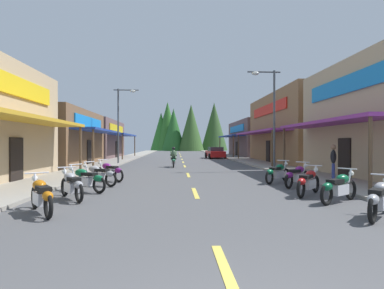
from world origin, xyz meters
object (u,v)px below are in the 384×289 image
at_px(pedestrian_by_shop, 333,160).
at_px(parked_car_curbside, 215,153).
at_px(streetlamp_left, 122,116).
at_px(motorcycle_parked_right_1, 339,187).
at_px(motorcycle_parked_left_2, 85,179).
at_px(motorcycle_parked_left_0, 41,195).
at_px(motorcycle_parked_left_3, 98,174).
at_px(motorcycle_parked_left_4, 109,171).
at_px(motorcycle_parked_right_4, 278,172).
at_px(motorcycle_parked_right_3, 297,175).
at_px(motorcycle_parked_right_0, 379,198).
at_px(streetlamp_right, 269,106).
at_px(motorcycle_parked_left_1, 72,185).
at_px(motorcycle_parked_right_2, 308,181).
at_px(rider_cruising_lead, 174,159).

distance_m(pedestrian_by_shop, parked_car_curbside, 23.41).
xyz_separation_m(streetlamp_left, motorcycle_parked_right_1, (9.73, -17.60, -3.79)).
bearing_deg(motorcycle_parked_left_2, motorcycle_parked_left_0, 120.97).
height_order(motorcycle_parked_left_3, motorcycle_parked_left_4, same).
bearing_deg(motorcycle_parked_left_2, pedestrian_by_shop, -136.40).
bearing_deg(pedestrian_by_shop, motorcycle_parked_right_4, -152.39).
height_order(motorcycle_parked_right_3, motorcycle_parked_right_4, same).
height_order(motorcycle_parked_right_4, motorcycle_parked_left_3, same).
bearing_deg(motorcycle_parked_right_0, motorcycle_parked_right_3, 44.37).
height_order(streetlamp_left, motorcycle_parked_left_3, streetlamp_left).
height_order(streetlamp_right, motorcycle_parked_left_0, streetlamp_right).
distance_m(streetlamp_left, motorcycle_parked_right_1, 20.46).
distance_m(motorcycle_parked_left_2, motorcycle_parked_left_3, 1.65).
relative_size(motorcycle_parked_right_3, motorcycle_parked_right_4, 1.00).
distance_m(motorcycle_parked_left_2, pedestrian_by_shop, 10.95).
relative_size(motorcycle_parked_right_3, motorcycle_parked_left_1, 0.92).
xyz_separation_m(motorcycle_parked_right_0, motorcycle_parked_left_0, (-8.44, 0.90, 0.00)).
xyz_separation_m(motorcycle_parked_right_0, motorcycle_parked_right_2, (-0.31, 3.24, 0.00)).
height_order(motorcycle_parked_right_3, motorcycle_parked_left_2, same).
xyz_separation_m(streetlamp_left, motorcycle_parked_left_4, (1.49, -11.83, -3.79)).
bearing_deg(motorcycle_parked_right_2, motorcycle_parked_left_2, 124.64).
xyz_separation_m(motorcycle_parked_right_0, parked_car_curbside, (-0.11, 29.83, 0.20)).
distance_m(streetlamp_left, motorcycle_parked_left_4, 12.51).
relative_size(streetlamp_right, motorcycle_parked_right_1, 3.62).
relative_size(motorcycle_parked_left_0, motorcycle_parked_left_4, 1.08).
distance_m(motorcycle_parked_right_0, pedestrian_by_shop, 6.99).
xyz_separation_m(motorcycle_parked_left_0, rider_cruising_lead, (3.30, 15.31, 0.17)).
bearing_deg(rider_cruising_lead, motorcycle_parked_right_3, -154.21).
bearing_deg(motorcycle_parked_left_1, motorcycle_parked_right_3, -109.72).
xyz_separation_m(motorcycle_parked_right_4, motorcycle_parked_left_1, (-8.07, -3.68, 0.00)).
relative_size(motorcycle_parked_right_2, motorcycle_parked_left_1, 0.91).
distance_m(streetlamp_left, motorcycle_parked_right_4, 16.46).
xyz_separation_m(motorcycle_parked_left_1, motorcycle_parked_left_3, (0.04, 3.18, 0.00)).
height_order(streetlamp_left, rider_cruising_lead, streetlamp_left).
xyz_separation_m(motorcycle_parked_right_1, motorcycle_parked_left_2, (-8.41, 2.48, 0.00)).
xyz_separation_m(motorcycle_parked_right_2, rider_cruising_lead, (-4.83, 12.97, 0.17)).
distance_m(streetlamp_left, streetlamp_right, 13.00).
height_order(motorcycle_parked_right_4, motorcycle_parked_left_0, same).
distance_m(motorcycle_parked_right_2, motorcycle_parked_left_1, 8.04).
xyz_separation_m(motorcycle_parked_left_4, pedestrian_by_shop, (10.54, -1.15, 0.55)).
bearing_deg(motorcycle_parked_right_2, motorcycle_parked_right_1, -121.53).
relative_size(motorcycle_parked_right_2, motorcycle_parked_left_0, 0.91).
bearing_deg(parked_car_curbside, streetlamp_right, -178.95).
height_order(streetlamp_right, rider_cruising_lead, streetlamp_right).
bearing_deg(motorcycle_parked_right_3, motorcycle_parked_right_0, -133.35).
height_order(motorcycle_parked_right_1, motorcycle_parked_right_2, same).
height_order(motorcycle_parked_right_2, motorcycle_parked_right_3, same).
relative_size(motorcycle_parked_left_3, parked_car_curbside, 0.43).
bearing_deg(motorcycle_parked_right_2, motorcycle_parked_left_0, 148.95).
distance_m(motorcycle_parked_right_1, motorcycle_parked_left_4, 10.06).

